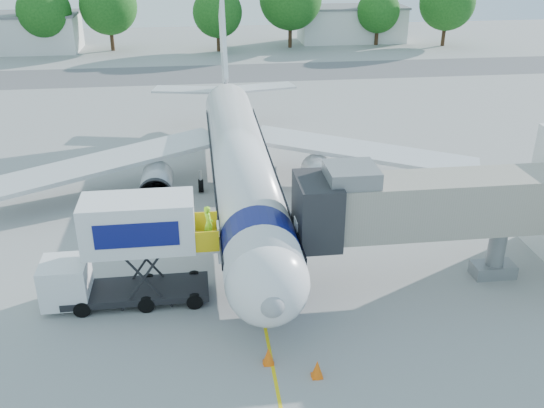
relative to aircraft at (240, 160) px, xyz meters
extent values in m
plane|color=#9C9C9A|center=(0.00, -4.12, -2.95)|extent=(160.00, 160.00, 0.00)
cube|color=yellow|center=(0.00, -4.12, -2.94)|extent=(0.15, 70.00, 0.01)
cube|color=#59595B|center=(0.00, 37.88, -2.94)|extent=(120.00, 10.00, 0.01)
cylinder|color=silver|center=(0.00, -1.12, 0.05)|extent=(3.70, 28.00, 3.70)
sphere|color=silver|center=(0.00, -15.12, 0.05)|extent=(3.70, 3.70, 3.70)
sphere|color=gray|center=(0.00, -16.67, 0.05)|extent=(1.10, 1.10, 1.10)
cone|color=silver|center=(0.00, 15.88, 0.05)|extent=(3.70, 6.00, 3.70)
cube|color=silver|center=(0.00, 16.88, 4.25)|extent=(0.35, 7.26, 8.29)
cube|color=silver|center=(9.00, 2.38, -0.65)|extent=(16.17, 9.32, 1.42)
cube|color=silver|center=(-9.00, 2.38, -0.65)|extent=(16.17, 9.32, 1.42)
cylinder|color=#999BA0|center=(5.50, 0.38, -1.65)|extent=(2.10, 3.60, 2.10)
cylinder|color=#999BA0|center=(-5.50, 0.38, -1.65)|extent=(2.10, 3.60, 2.10)
cube|color=black|center=(0.00, -15.42, 0.50)|extent=(2.60, 1.39, 0.81)
cylinder|color=#0D125C|center=(0.00, -12.12, 0.05)|extent=(3.73, 2.00, 3.73)
cylinder|color=silver|center=(0.00, -13.62, -2.20)|extent=(0.16, 0.16, 1.50)
cylinder|color=black|center=(0.00, -13.62, -2.63)|extent=(0.25, 0.64, 0.64)
cylinder|color=black|center=(2.60, 1.88, -2.50)|extent=(0.35, 0.90, 0.90)
cylinder|color=black|center=(-2.60, 1.88, -2.50)|extent=(0.35, 0.90, 0.90)
cube|color=gray|center=(9.00, -11.12, 1.45)|extent=(13.60, 2.60, 2.80)
cube|color=black|center=(2.90, -11.12, 1.45)|extent=(2.00, 3.20, 3.20)
cube|color=slate|center=(4.50, -11.12, 3.25)|extent=(2.40, 2.40, 0.80)
cylinder|color=slate|center=(12.50, -11.12, -1.45)|extent=(0.90, 0.90, 3.00)
cube|color=slate|center=(12.50, -11.12, -2.60)|extent=(2.20, 1.20, 0.70)
cylinder|color=black|center=(11.60, -11.12, -2.60)|extent=(0.30, 0.70, 0.70)
cylinder|color=black|center=(13.40, -11.12, -2.60)|extent=(0.30, 0.70, 0.70)
cube|color=black|center=(-6.00, -11.12, -2.40)|extent=(7.00, 2.30, 0.35)
cube|color=silver|center=(-9.30, -11.12, -1.60)|extent=(2.20, 2.20, 2.10)
cube|color=black|center=(-9.30, -11.12, -1.15)|extent=(1.90, 2.10, 0.70)
cube|color=silver|center=(-5.60, -11.12, 1.30)|extent=(5.20, 2.40, 2.50)
cube|color=#0D125C|center=(-5.60, -12.34, 1.30)|extent=(3.80, 0.04, 1.20)
cube|color=silver|center=(-2.45, -11.12, 0.10)|extent=(1.10, 2.20, 0.10)
cube|color=yellow|center=(-2.45, -12.17, 0.65)|extent=(1.10, 0.06, 1.10)
cube|color=yellow|center=(-2.45, -10.07, 0.65)|extent=(1.10, 0.06, 1.10)
cylinder|color=black|center=(-3.20, -12.17, -2.55)|extent=(0.80, 0.25, 0.80)
cylinder|color=black|center=(-3.20, -10.07, -2.55)|extent=(0.80, 0.25, 0.80)
cylinder|color=black|center=(-8.50, -12.17, -2.55)|extent=(0.80, 0.25, 0.80)
cylinder|color=black|center=(-8.50, -10.07, -2.55)|extent=(0.80, 0.25, 0.80)
imported|color=#9AEE19|center=(-2.34, -11.12, 1.07)|extent=(0.63, 0.78, 1.84)
cone|color=#FF640D|center=(1.74, -17.71, -2.55)|extent=(0.50, 0.50, 0.80)
cube|color=#FF640D|center=(1.74, -17.71, -2.92)|extent=(0.46, 0.46, 0.05)
cone|color=#FF640D|center=(-0.15, -16.64, -2.55)|extent=(0.50, 0.50, 0.79)
cube|color=#FF640D|center=(-0.15, -16.64, -2.92)|extent=(0.45, 0.45, 0.05)
cube|color=silver|center=(-28.00, 55.88, -0.45)|extent=(18.00, 8.00, 5.00)
cube|color=slate|center=(-28.00, 55.88, 2.20)|extent=(18.40, 8.40, 0.30)
cube|color=silver|center=(22.00, 57.88, -0.45)|extent=(16.00, 7.00, 5.00)
cube|color=slate|center=(22.00, 57.88, 2.20)|extent=(16.40, 7.40, 0.30)
cylinder|color=#382314|center=(-22.90, 53.59, -1.28)|extent=(0.56, 0.56, 3.33)
sphere|color=#144A13|center=(-22.90, 53.59, 2.79)|extent=(7.41, 7.41, 7.41)
cylinder|color=#382314|center=(-14.25, 54.69, -1.13)|extent=(0.56, 0.56, 3.63)
sphere|color=#144A13|center=(-14.25, 54.69, 3.31)|extent=(8.07, 8.07, 8.07)
cylinder|color=#382314|center=(1.03, 52.13, -1.38)|extent=(0.56, 0.56, 3.14)
sphere|color=#144A13|center=(1.03, 52.13, 2.47)|extent=(6.98, 6.98, 6.98)
cylinder|color=#382314|center=(11.70, 53.73, -0.90)|extent=(0.56, 0.56, 4.10)
cylinder|color=#382314|center=(25.04, 54.16, -1.52)|extent=(0.56, 0.56, 2.86)
sphere|color=#144A13|center=(25.04, 54.16, 1.98)|extent=(6.36, 6.36, 6.36)
cylinder|color=#382314|center=(34.81, 52.15, -1.12)|extent=(0.56, 0.56, 3.66)
sphere|color=#144A13|center=(34.81, 52.15, 3.36)|extent=(8.14, 8.14, 8.14)
camera|label=1|loc=(-2.60, -36.96, 14.10)|focal=40.00mm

